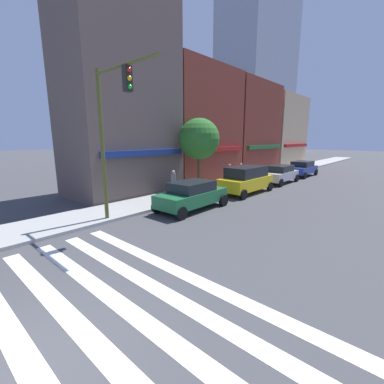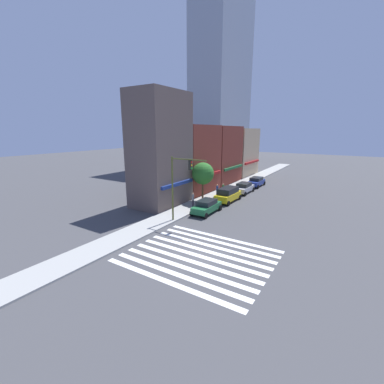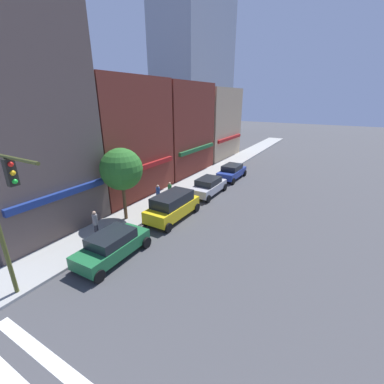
{
  "view_description": "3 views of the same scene",
  "coord_description": "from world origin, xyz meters",
  "px_view_note": "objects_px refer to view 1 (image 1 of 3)",
  "views": [
    {
      "loc": [
        -0.91,
        -4.6,
        3.91
      ],
      "look_at": [
        9.52,
        4.7,
        1.0
      ],
      "focal_mm": 24.0,
      "sensor_mm": 36.0,
      "label": 1
    },
    {
      "loc": [
        -15.56,
        -9.2,
        9.42
      ],
      "look_at": [
        5.25,
        4.0,
        3.5
      ],
      "focal_mm": 24.0,
      "sensor_mm": 36.0,
      "label": 2
    },
    {
      "loc": [
        1.12,
        -5.33,
        8.53
      ],
      "look_at": [
        18.3,
        4.7,
        1.2
      ],
      "focal_mm": 24.0,
      "sensor_mm": 36.0,
      "label": 3
    }
  ],
  "objects_px": {
    "pedestrian_green_top": "(241,173)",
    "street_tree": "(199,139)",
    "suv_yellow": "(246,179)",
    "pedestrian_grey_coat": "(173,183)",
    "sedan_blue": "(302,168)",
    "sedan_silver": "(280,174)",
    "sedan_green": "(192,195)",
    "traffic_signal": "(111,122)",
    "pedestrian_blue_shirt": "(229,174)"
  },
  "relations": [
    {
      "from": "pedestrian_green_top",
      "to": "street_tree",
      "type": "height_order",
      "value": "street_tree"
    },
    {
      "from": "suv_yellow",
      "to": "pedestrian_green_top",
      "type": "bearing_deg",
      "value": 39.51
    },
    {
      "from": "pedestrian_grey_coat",
      "to": "pedestrian_green_top",
      "type": "relative_size",
      "value": 1.0
    },
    {
      "from": "sedan_blue",
      "to": "sedan_silver",
      "type": "bearing_deg",
      "value": -179.59
    },
    {
      "from": "sedan_green",
      "to": "pedestrian_green_top",
      "type": "bearing_deg",
      "value": 11.2
    },
    {
      "from": "pedestrian_green_top",
      "to": "pedestrian_grey_coat",
      "type": "bearing_deg",
      "value": -62.93
    },
    {
      "from": "sedan_blue",
      "to": "pedestrian_grey_coat",
      "type": "xyz_separation_m",
      "value": [
        -16.51,
        2.54,
        0.23
      ]
    },
    {
      "from": "sedan_silver",
      "to": "pedestrian_grey_coat",
      "type": "relative_size",
      "value": 2.49
    },
    {
      "from": "sedan_silver",
      "to": "sedan_blue",
      "type": "bearing_deg",
      "value": 0.17
    },
    {
      "from": "sedan_silver",
      "to": "pedestrian_green_top",
      "type": "bearing_deg",
      "value": 153.21
    },
    {
      "from": "traffic_signal",
      "to": "street_tree",
      "type": "height_order",
      "value": "traffic_signal"
    },
    {
      "from": "pedestrian_grey_coat",
      "to": "street_tree",
      "type": "distance_m",
      "value": 4.03
    },
    {
      "from": "pedestrian_blue_shirt",
      "to": "pedestrian_green_top",
      "type": "bearing_deg",
      "value": 108.87
    },
    {
      "from": "street_tree",
      "to": "sedan_green",
      "type": "bearing_deg",
      "value": -144.45
    },
    {
      "from": "traffic_signal",
      "to": "street_tree",
      "type": "relative_size",
      "value": 1.32
    },
    {
      "from": "sedan_blue",
      "to": "pedestrian_green_top",
      "type": "height_order",
      "value": "pedestrian_green_top"
    },
    {
      "from": "sedan_blue",
      "to": "street_tree",
      "type": "height_order",
      "value": "street_tree"
    },
    {
      "from": "sedan_blue",
      "to": "traffic_signal",
      "type": "bearing_deg",
      "value": 178.19
    },
    {
      "from": "pedestrian_green_top",
      "to": "pedestrian_blue_shirt",
      "type": "bearing_deg",
      "value": -78.75
    },
    {
      "from": "traffic_signal",
      "to": "sedan_silver",
      "type": "distance_m",
      "value": 16.52
    },
    {
      "from": "sedan_green",
      "to": "pedestrian_green_top",
      "type": "xyz_separation_m",
      "value": [
        8.19,
        1.83,
        0.23
      ]
    },
    {
      "from": "sedan_blue",
      "to": "pedestrian_green_top",
      "type": "distance_m",
      "value": 9.54
    },
    {
      "from": "sedan_silver",
      "to": "pedestrian_grey_coat",
      "type": "xyz_separation_m",
      "value": [
        -10.75,
        2.54,
        0.23
      ]
    },
    {
      "from": "sedan_blue",
      "to": "pedestrian_grey_coat",
      "type": "height_order",
      "value": "pedestrian_grey_coat"
    },
    {
      "from": "traffic_signal",
      "to": "sedan_blue",
      "type": "height_order",
      "value": "traffic_signal"
    },
    {
      "from": "street_tree",
      "to": "traffic_signal",
      "type": "bearing_deg",
      "value": -166.57
    },
    {
      "from": "pedestrian_green_top",
      "to": "suv_yellow",
      "type": "bearing_deg",
      "value": -18.34
    },
    {
      "from": "sedan_green",
      "to": "pedestrian_grey_coat",
      "type": "bearing_deg",
      "value": 66.44
    },
    {
      "from": "sedan_blue",
      "to": "pedestrian_green_top",
      "type": "bearing_deg",
      "value": 169.36
    },
    {
      "from": "traffic_signal",
      "to": "street_tree",
      "type": "bearing_deg",
      "value": 13.43
    },
    {
      "from": "traffic_signal",
      "to": "pedestrian_green_top",
      "type": "distance_m",
      "value": 13.0
    },
    {
      "from": "traffic_signal",
      "to": "sedan_green",
      "type": "bearing_deg",
      "value": -11.16
    },
    {
      "from": "sedan_green",
      "to": "pedestrian_blue_shirt",
      "type": "bearing_deg",
      "value": 16.14
    },
    {
      "from": "sedan_silver",
      "to": "suv_yellow",
      "type": "bearing_deg",
      "value": -179.83
    },
    {
      "from": "sedan_green",
      "to": "suv_yellow",
      "type": "bearing_deg",
      "value": -1.38
    },
    {
      "from": "pedestrian_grey_coat",
      "to": "street_tree",
      "type": "xyz_separation_m",
      "value": [
        2.88,
        0.26,
        2.81
      ]
    },
    {
      "from": "sedan_blue",
      "to": "pedestrian_grey_coat",
      "type": "distance_m",
      "value": 16.71
    },
    {
      "from": "pedestrian_grey_coat",
      "to": "pedestrian_blue_shirt",
      "type": "bearing_deg",
      "value": 37.98
    },
    {
      "from": "sedan_green",
      "to": "pedestrian_grey_coat",
      "type": "relative_size",
      "value": 2.51
    },
    {
      "from": "traffic_signal",
      "to": "sedan_blue",
      "type": "distance_m",
      "value": 22.16
    },
    {
      "from": "suv_yellow",
      "to": "pedestrian_grey_coat",
      "type": "bearing_deg",
      "value": 153.15
    },
    {
      "from": "sedan_green",
      "to": "street_tree",
      "type": "height_order",
      "value": "street_tree"
    },
    {
      "from": "traffic_signal",
      "to": "pedestrian_grey_coat",
      "type": "relative_size",
      "value": 3.89
    },
    {
      "from": "suv_yellow",
      "to": "sedan_blue",
      "type": "xyz_separation_m",
      "value": [
        11.62,
        -0.0,
        -0.19
      ]
    },
    {
      "from": "street_tree",
      "to": "sedan_silver",
      "type": "bearing_deg",
      "value": -19.6
    },
    {
      "from": "pedestrian_grey_coat",
      "to": "suv_yellow",
      "type": "bearing_deg",
      "value": 13.26
    },
    {
      "from": "pedestrian_grey_coat",
      "to": "sedan_silver",
      "type": "bearing_deg",
      "value": 27.44
    },
    {
      "from": "suv_yellow",
      "to": "traffic_signal",
      "type": "bearing_deg",
      "value": 175.91
    },
    {
      "from": "traffic_signal",
      "to": "street_tree",
      "type": "distance_m",
      "value": 8.46
    },
    {
      "from": "pedestrian_green_top",
      "to": "sedan_green",
      "type": "bearing_deg",
      "value": -44.64
    }
  ]
}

